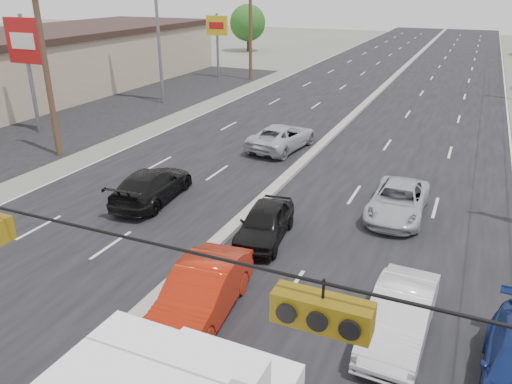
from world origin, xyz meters
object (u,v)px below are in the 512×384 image
at_px(oncoming_far, 282,137).
at_px(pole_sign_mid, 25,48).
at_px(red_sedan, 201,294).
at_px(queue_car_c, 398,201).
at_px(utility_pole_left_c, 250,24).
at_px(oncoming_near, 152,185).
at_px(utility_pole_left_b, 44,58).
at_px(tree_left_far, 248,23).
at_px(queue_car_a, 265,223).
at_px(queue_car_b, 400,317).
at_px(pole_sign_far, 217,31).

bearing_deg(oncoming_far, pole_sign_mid, 18.51).
bearing_deg(red_sedan, queue_car_c, 60.21).
xyz_separation_m(utility_pole_left_c, oncoming_near, (8.16, -28.07, -4.42)).
relative_size(utility_pole_left_b, oncoming_near, 2.10).
xyz_separation_m(tree_left_far, queue_car_a, (23.40, -49.37, -3.06)).
xyz_separation_m(queue_car_a, queue_car_b, (5.30, -3.64, 0.03)).
bearing_deg(queue_car_a, pole_sign_far, 113.75).
height_order(utility_pole_left_b, utility_pole_left_c, same).
relative_size(red_sedan, oncoming_far, 0.91).
bearing_deg(queue_car_a, tree_left_far, 108.47).
xyz_separation_m(queue_car_b, queue_car_c, (-1.26, 7.61, -0.06)).
bearing_deg(utility_pole_left_b, pole_sign_far, 97.97).
bearing_deg(queue_car_c, pole_sign_mid, 171.31).
relative_size(utility_pole_left_c, oncoming_near, 2.10).
relative_size(pole_sign_mid, tree_left_far, 1.14).
distance_m(pole_sign_far, red_sedan, 38.68).
distance_m(red_sedan, oncoming_near, 8.57).
relative_size(utility_pole_left_b, pole_sign_far, 1.67).
bearing_deg(utility_pole_left_b, oncoming_far, 29.09).
height_order(pole_sign_far, queue_car_a, pole_sign_far).
height_order(utility_pole_left_b, pole_sign_mid, utility_pole_left_b).
distance_m(utility_pole_left_b, utility_pole_left_c, 25.00).
distance_m(utility_pole_left_b, queue_car_b, 21.27).
relative_size(tree_left_far, oncoming_near, 1.29).
bearing_deg(oncoming_far, tree_left_far, -55.15).
height_order(queue_car_c, oncoming_far, oncoming_far).
bearing_deg(oncoming_far, queue_car_b, 129.35).
height_order(pole_sign_mid, pole_sign_far, pole_sign_mid).
height_order(red_sedan, queue_car_c, red_sedan).
bearing_deg(queue_car_b, oncoming_near, 157.77).
relative_size(pole_sign_far, queue_car_a, 1.56).
height_order(pole_sign_mid, red_sedan, pole_sign_mid).
relative_size(utility_pole_left_c, oncoming_far, 2.01).
distance_m(tree_left_far, oncoming_far, 44.07).
relative_size(utility_pole_left_c, pole_sign_mid, 1.43).
bearing_deg(oncoming_far, queue_car_c, 146.99).
relative_size(utility_pole_left_b, queue_car_b, 2.41).
xyz_separation_m(pole_sign_far, red_sedan, (17.57, -34.27, -3.66)).
height_order(queue_car_a, oncoming_near, oncoming_near).
bearing_deg(utility_pole_left_c, pole_sign_far, -180.00).
relative_size(pole_sign_mid, queue_car_a, 1.82).
distance_m(utility_pole_left_c, tree_left_far, 22.19).
bearing_deg(pole_sign_mid, tree_left_far, 96.79).
relative_size(utility_pole_left_c, tree_left_far, 1.63).
height_order(queue_car_a, queue_car_c, queue_car_a).
distance_m(queue_car_b, oncoming_near, 12.09).
height_order(utility_pole_left_b, oncoming_far, utility_pole_left_b).
xyz_separation_m(utility_pole_left_b, tree_left_far, (-9.50, 45.00, -1.39)).
bearing_deg(oncoming_near, tree_left_far, -75.75).
bearing_deg(utility_pole_left_b, tree_left_far, 101.92).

